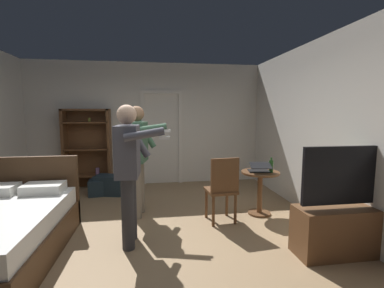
# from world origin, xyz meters

# --- Properties ---
(ground_plane) EXTENTS (6.08, 6.08, 0.00)m
(ground_plane) POSITION_xyz_m (0.00, 0.00, 0.00)
(ground_plane) COLOR #997A56
(wall_back) EXTENTS (5.38, 0.12, 2.74)m
(wall_back) POSITION_xyz_m (0.00, 2.83, 1.37)
(wall_back) COLOR silver
(wall_back) RESTS_ON ground_plane
(wall_right) EXTENTS (0.12, 5.77, 2.74)m
(wall_right) POSITION_xyz_m (2.63, 0.00, 1.37)
(wall_right) COLOR silver
(wall_right) RESTS_ON ground_plane
(doorway_frame) EXTENTS (0.93, 0.08, 2.13)m
(doorway_frame) POSITION_xyz_m (0.31, 2.75, 1.22)
(doorway_frame) COLOR white
(doorway_frame) RESTS_ON ground_plane
(bookshelf) EXTENTS (0.98, 0.32, 1.71)m
(bookshelf) POSITION_xyz_m (-1.28, 2.60, 0.93)
(bookshelf) COLOR brown
(bookshelf) RESTS_ON ground_plane
(tv_flatscreen) EXTENTS (1.16, 0.40, 1.27)m
(tv_flatscreen) POSITION_xyz_m (2.27, -0.72, 0.37)
(tv_flatscreen) COLOR brown
(tv_flatscreen) RESTS_ON ground_plane
(side_table) EXTENTS (0.60, 0.60, 0.70)m
(side_table) POSITION_xyz_m (1.78, 0.59, 0.47)
(side_table) COLOR brown
(side_table) RESTS_ON ground_plane
(laptop) EXTENTS (0.37, 0.38, 0.16)m
(laptop) POSITION_xyz_m (1.75, 0.55, 0.75)
(laptop) COLOR black
(laptop) RESTS_ON side_table
(bottle_on_table) EXTENTS (0.06, 0.06, 0.24)m
(bottle_on_table) POSITION_xyz_m (1.92, 0.51, 0.80)
(bottle_on_table) COLOR #245320
(bottle_on_table) RESTS_ON side_table
(wooden_chair) EXTENTS (0.46, 0.46, 0.99)m
(wooden_chair) POSITION_xyz_m (1.10, 0.35, 0.54)
(wooden_chair) COLOR brown
(wooden_chair) RESTS_ON ground_plane
(person_blue_shirt) EXTENTS (0.63, 0.63, 1.73)m
(person_blue_shirt) POSITION_xyz_m (-0.20, -0.10, 1.01)
(person_blue_shirt) COLOR #333338
(person_blue_shirt) RESTS_ON ground_plane
(person_striped_shirt) EXTENTS (0.67, 0.69, 1.74)m
(person_striped_shirt) POSITION_xyz_m (-0.13, 0.84, 1.01)
(person_striped_shirt) COLOR gray
(person_striped_shirt) RESTS_ON ground_plane
(suitcase_dark) EXTENTS (0.67, 0.39, 0.31)m
(suitcase_dark) POSITION_xyz_m (-0.85, 2.03, 0.15)
(suitcase_dark) COLOR #1E2D38
(suitcase_dark) RESTS_ON ground_plane
(suitcase_small) EXTENTS (0.63, 0.48, 0.39)m
(suitcase_small) POSITION_xyz_m (-0.77, 2.03, 0.19)
(suitcase_small) COLOR #1E2D38
(suitcase_small) RESTS_ON ground_plane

